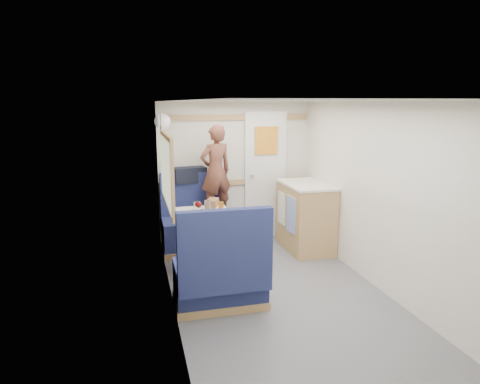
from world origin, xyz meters
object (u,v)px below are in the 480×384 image
object	(u,v)px
orange_fruit	(223,211)
tumbler_right	(207,205)
tray	(215,220)
bread_loaf	(212,203)
bench_near	(221,279)
dome_light	(162,121)
galley_counter	(305,216)
bench_far	(195,229)
cheese_block	(218,216)
dinette_table	(206,228)
tumbler_left	(199,219)
pepper_grinder	(202,213)
tumbler_mid	(196,206)
duffel_bag	(190,175)
person	(216,171)
beer_glass	(221,206)
wine_glass	(199,205)

from	to	relation	value
orange_fruit	tumbler_right	xyz separation A→B (m)	(-0.12, 0.30, 0.00)
tumbler_right	tray	bearing A→B (deg)	-89.98
bread_loaf	bench_near	bearing A→B (deg)	-96.99
orange_fruit	dome_light	bearing A→B (deg)	121.96
galley_counter	bench_far	bearing A→B (deg)	167.90
bench_near	galley_counter	size ratio (longest dim) A/B	1.14
bench_near	tray	distance (m)	0.73
orange_fruit	cheese_block	distance (m)	0.16
dinette_table	tumbler_right	distance (m)	0.31
tumbler_left	pepper_grinder	distance (m)	0.32
pepper_grinder	bread_loaf	world-z (taller)	bread_loaf
tumbler_mid	tumbler_left	bearing A→B (deg)	-95.64
dinette_table	duffel_bag	xyz separation A→B (m)	(-0.03, 1.12, 0.44)
person	tumbler_left	bearing A→B (deg)	53.57
galley_counter	tumbler_right	bearing A→B (deg)	-166.91
bread_loaf	tray	bearing A→B (deg)	-97.70
bench_near	dome_light	distance (m)	2.28
duffel_bag	beer_glass	distance (m)	0.98
orange_fruit	tumbler_right	size ratio (longest dim) A/B	0.64
dinette_table	bench_near	size ratio (longest dim) A/B	0.88
tumbler_right	beer_glass	bearing A→B (deg)	-8.08
tumbler_mid	pepper_grinder	world-z (taller)	tumbler_mid
dome_light	cheese_block	world-z (taller)	dome_light
galley_counter	bench_near	bearing A→B (deg)	-136.06
wine_glass	tray	bearing A→B (deg)	-62.17
dome_light	beer_glass	size ratio (longest dim) A/B	2.08
dinette_table	person	bearing A→B (deg)	71.63
tumbler_left	tumbler_right	size ratio (longest dim) A/B	1.01
dinette_table	tray	bearing A→B (deg)	-77.36
bench_far	pepper_grinder	world-z (taller)	bench_far
tumbler_left	tumbler_mid	world-z (taller)	tumbler_left
dinette_table	cheese_block	distance (m)	0.30
bench_far	tumbler_mid	distance (m)	0.80
dome_light	pepper_grinder	xyz separation A→B (m)	(0.34, -0.92, -0.99)
person	tumbler_mid	world-z (taller)	person
tumbler_mid	tumbler_right	bearing A→B (deg)	0.11
bench_near	duffel_bag	world-z (taller)	duffel_bag
tumbler_right	cheese_block	bearing A→B (deg)	-84.95
bench_near	duffel_bag	distance (m)	2.11
tumbler_left	cheese_block	bearing A→B (deg)	35.31
duffel_bag	tumbler_right	bearing A→B (deg)	-93.16
dinette_table	duffel_bag	bearing A→B (deg)	91.36
galley_counter	duffel_bag	size ratio (longest dim) A/B	2.09
bench_near	tumbler_left	xyz separation A→B (m)	(-0.13, 0.49, 0.48)
orange_fruit	galley_counter	bearing A→B (deg)	26.04
cheese_block	pepper_grinder	size ratio (longest dim) A/B	1.29
bench_far	dome_light	xyz separation A→B (m)	(-0.39, -0.01, 1.45)
tray	galley_counter	bearing A→B (deg)	30.64
galley_counter	wine_glass	size ratio (longest dim) A/B	5.48
cheese_block	orange_fruit	bearing A→B (deg)	57.17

